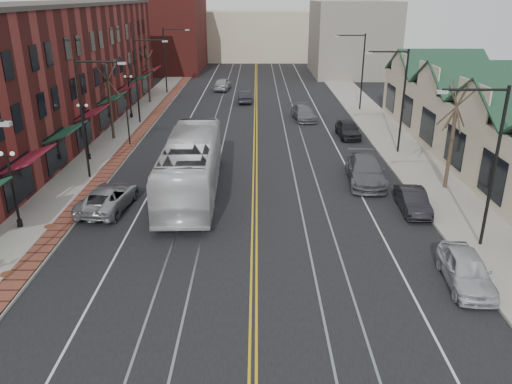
{
  "coord_description": "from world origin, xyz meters",
  "views": [
    {
      "loc": [
        0.14,
        -16.6,
        11.95
      ],
      "look_at": [
        0.09,
        8.46,
        2.0
      ],
      "focal_mm": 35.0,
      "sensor_mm": 36.0,
      "label": 1
    }
  ],
  "objects_px": {
    "transit_bus": "(191,166)",
    "parked_car_a": "(466,270)",
    "parked_suv": "(108,198)",
    "parked_car_b": "(413,201)",
    "parked_car_d": "(348,129)",
    "parked_car_c": "(366,171)"
  },
  "relations": [
    {
      "from": "transit_bus",
      "to": "parked_car_a",
      "type": "relative_size",
      "value": 3.04
    },
    {
      "from": "parked_suv",
      "to": "parked_car_a",
      "type": "relative_size",
      "value": 1.2
    },
    {
      "from": "parked_car_a",
      "to": "parked_car_c",
      "type": "height_order",
      "value": "parked_car_c"
    },
    {
      "from": "transit_bus",
      "to": "parked_car_c",
      "type": "relative_size",
      "value": 2.27
    },
    {
      "from": "parked_car_b",
      "to": "parked_car_c",
      "type": "distance_m",
      "value": 5.17
    },
    {
      "from": "transit_bus",
      "to": "parked_suv",
      "type": "distance_m",
      "value": 5.47
    },
    {
      "from": "parked_car_a",
      "to": "parked_car_d",
      "type": "height_order",
      "value": "parked_car_d"
    },
    {
      "from": "parked_car_b",
      "to": "transit_bus",
      "type": "bearing_deg",
      "value": 169.76
    },
    {
      "from": "parked_car_b",
      "to": "parked_car_d",
      "type": "xyz_separation_m",
      "value": [
        -1.02,
        16.44,
        0.08
      ]
    },
    {
      "from": "parked_car_c",
      "to": "parked_car_d",
      "type": "height_order",
      "value": "parked_car_c"
    },
    {
      "from": "parked_car_a",
      "to": "parked_car_d",
      "type": "xyz_separation_m",
      "value": [
        -1.02,
        24.46,
        0.0
      ]
    },
    {
      "from": "parked_car_c",
      "to": "parked_car_b",
      "type": "bearing_deg",
      "value": -65.22
    },
    {
      "from": "parked_suv",
      "to": "parked_car_b",
      "type": "xyz_separation_m",
      "value": [
        17.99,
        -0.28,
        -0.07
      ]
    },
    {
      "from": "transit_bus",
      "to": "parked_car_b",
      "type": "height_order",
      "value": "transit_bus"
    },
    {
      "from": "parked_car_b",
      "to": "parked_car_c",
      "type": "height_order",
      "value": "parked_car_c"
    },
    {
      "from": "parked_car_b",
      "to": "parked_car_d",
      "type": "height_order",
      "value": "parked_car_d"
    },
    {
      "from": "transit_bus",
      "to": "parked_car_a",
      "type": "distance_m",
      "value": 17.27
    },
    {
      "from": "transit_bus",
      "to": "parked_car_b",
      "type": "relative_size",
      "value": 3.29
    },
    {
      "from": "parked_car_a",
      "to": "parked_car_c",
      "type": "bearing_deg",
      "value": 102.96
    },
    {
      "from": "parked_suv",
      "to": "parked_car_c",
      "type": "xyz_separation_m",
      "value": [
        16.19,
        4.57,
        0.12
      ]
    },
    {
      "from": "parked_suv",
      "to": "parked_car_a",
      "type": "xyz_separation_m",
      "value": [
        17.99,
        -8.29,
        0.01
      ]
    },
    {
      "from": "transit_bus",
      "to": "parked_car_d",
      "type": "relative_size",
      "value": 3.03
    }
  ]
}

